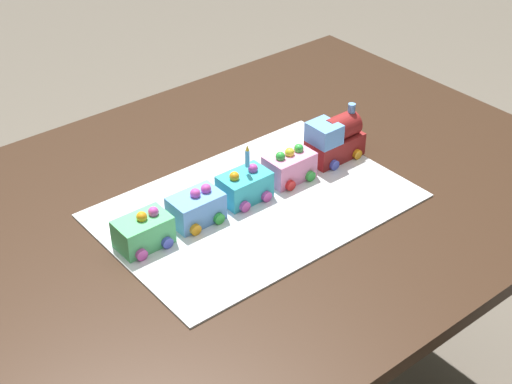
{
  "coord_description": "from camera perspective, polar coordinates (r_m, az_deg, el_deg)",
  "views": [
    {
      "loc": [
        0.79,
        0.99,
        1.61
      ],
      "look_at": [
        0.02,
        0.04,
        0.77
      ],
      "focal_mm": 53.08,
      "sensor_mm": 36.0,
      "label": 1
    }
  ],
  "objects": [
    {
      "name": "cake_locomotive",
      "position": [
        1.63,
        5.95,
        4.02
      ],
      "size": [
        0.14,
        0.08,
        0.12
      ],
      "color": "maroon",
      "rests_on": "cake_board"
    },
    {
      "name": "cake_car_tanker_bubblegum",
      "position": [
        1.56,
        2.52,
        1.98
      ],
      "size": [
        0.1,
        0.08,
        0.07
      ],
      "color": "pink",
      "rests_on": "cake_board"
    },
    {
      "name": "cake_car_caboose_mint_green",
      "position": [
        1.39,
        -8.48,
        -2.96
      ],
      "size": [
        0.1,
        0.08,
        0.07
      ],
      "color": "#59CC7A",
      "rests_on": "cake_board"
    },
    {
      "name": "cake_car_hopper_turquoise",
      "position": [
        1.5,
        -0.87,
        0.44
      ],
      "size": [
        0.1,
        0.08,
        0.07
      ],
      "color": "#38B7C6",
      "rests_on": "cake_board"
    },
    {
      "name": "cake_board",
      "position": [
        1.5,
        -0.0,
        -1.01
      ],
      "size": [
        0.6,
        0.4,
        0.0
      ],
      "primitive_type": "cube",
      "color": "silver",
      "rests_on": "dining_table"
    },
    {
      "name": "dining_table",
      "position": [
        1.6,
        -0.38,
        -3.35
      ],
      "size": [
        1.4,
        1.0,
        0.74
      ],
      "color": "#382316",
      "rests_on": "ground"
    },
    {
      "name": "cake_car_flatbed_sky_blue",
      "position": [
        1.44,
        -4.52,
        -1.2
      ],
      "size": [
        0.1,
        0.08,
        0.07
      ],
      "color": "#669EEA",
      "rests_on": "cake_board"
    },
    {
      "name": "birthday_candle",
      "position": [
        1.47,
        -0.66,
        2.7
      ],
      "size": [
        0.01,
        0.01,
        0.05
      ],
      "color": "#4CA5E5",
      "rests_on": "cake_car_hopper_turquoise"
    }
  ]
}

